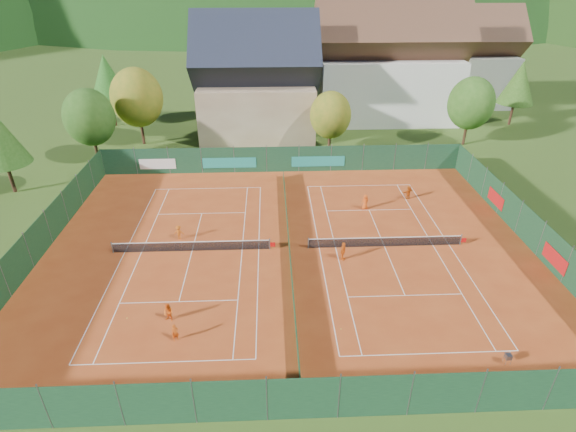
# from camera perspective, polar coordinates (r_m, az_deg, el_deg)

# --- Properties ---
(ground) EXTENTS (600.00, 600.00, 0.00)m
(ground) POSITION_cam_1_polar(r_m,az_deg,el_deg) (37.35, 0.13, -4.20)
(ground) COLOR #2E4B17
(ground) RESTS_ON ground
(clay_pad) EXTENTS (40.00, 32.00, 0.01)m
(clay_pad) POSITION_cam_1_polar(r_m,az_deg,el_deg) (37.33, 0.13, -4.17)
(clay_pad) COLOR #A94018
(clay_pad) RESTS_ON ground
(court_markings_left) EXTENTS (11.03, 23.83, 0.00)m
(court_markings_left) POSITION_cam_1_polar(r_m,az_deg,el_deg) (37.88, -12.09, -4.35)
(court_markings_left) COLOR white
(court_markings_left) RESTS_ON ground
(court_markings_right) EXTENTS (11.03, 23.83, 0.00)m
(court_markings_right) POSITION_cam_1_polar(r_m,az_deg,el_deg) (38.47, 12.15, -3.79)
(court_markings_right) COLOR white
(court_markings_right) RESTS_ON ground
(tennis_net_left) EXTENTS (13.30, 0.10, 1.02)m
(tennis_net_left) POSITION_cam_1_polar(r_m,az_deg,el_deg) (37.59, -11.93, -3.72)
(tennis_net_left) COLOR #59595B
(tennis_net_left) RESTS_ON ground
(tennis_net_right) EXTENTS (13.30, 0.10, 1.02)m
(tennis_net_right) POSITION_cam_1_polar(r_m,az_deg,el_deg) (38.25, 12.45, -3.16)
(tennis_net_right) COLOR #59595B
(tennis_net_right) RESTS_ON ground
(court_divider) EXTENTS (0.03, 28.80, 1.00)m
(court_divider) POSITION_cam_1_polar(r_m,az_deg,el_deg) (37.06, 0.13, -3.53)
(court_divider) COLOR #12321B
(court_divider) RESTS_ON ground
(fence_north) EXTENTS (40.00, 0.10, 3.00)m
(fence_north) POSITION_cam_1_polar(r_m,az_deg,el_deg) (50.86, -1.19, 7.17)
(fence_north) COLOR #153B24
(fence_north) RESTS_ON ground
(fence_south) EXTENTS (40.00, 0.04, 3.00)m
(fence_south) POSITION_cam_1_polar(r_m,az_deg,el_deg) (24.37, 1.93, -22.20)
(fence_south) COLOR #163C23
(fence_south) RESTS_ON ground
(fence_west) EXTENTS (0.04, 32.00, 3.00)m
(fence_west) POSITION_cam_1_polar(r_m,az_deg,el_deg) (40.97, -29.09, -2.55)
(fence_west) COLOR #153A1D
(fence_west) RESTS_ON ground
(fence_east) EXTENTS (0.09, 32.00, 3.00)m
(fence_east) POSITION_cam_1_polar(r_m,az_deg,el_deg) (42.36, 28.28, -1.34)
(fence_east) COLOR #13361E
(fence_east) RESTS_ON ground
(chalet) EXTENTS (16.20, 12.00, 16.00)m
(chalet) POSITION_cam_1_polar(r_m,az_deg,el_deg) (62.73, -3.98, 16.31)
(chalet) COLOR tan
(chalet) RESTS_ON ground
(hotel_block_a) EXTENTS (21.60, 11.00, 17.25)m
(hotel_block_a) POSITION_cam_1_polar(r_m,az_deg,el_deg) (70.60, 12.50, 17.81)
(hotel_block_a) COLOR silver
(hotel_block_a) RESTS_ON ground
(hotel_block_b) EXTENTS (17.28, 10.00, 15.50)m
(hotel_block_b) POSITION_cam_1_polar(r_m,az_deg,el_deg) (82.63, 20.99, 17.70)
(hotel_block_b) COLOR silver
(hotel_block_b) RESTS_ON ground
(tree_west_front) EXTENTS (5.72, 5.72, 8.69)m
(tree_west_front) POSITION_cam_1_polar(r_m,az_deg,el_deg) (57.18, -23.93, 11.38)
(tree_west_front) COLOR #432D17
(tree_west_front) RESTS_ON ground
(tree_west_mid) EXTENTS (6.44, 6.44, 9.78)m
(tree_west_mid) POSITION_cam_1_polar(r_m,az_deg,el_deg) (61.24, -18.65, 14.06)
(tree_west_mid) COLOR #402516
(tree_west_mid) RESTS_ON ground
(tree_west_back) EXTENTS (5.60, 5.60, 10.00)m
(tree_west_back) POSITION_cam_1_polar(r_m,az_deg,el_deg) (70.32, -21.99, 15.88)
(tree_west_back) COLOR #402516
(tree_west_back) RESTS_ON ground
(tree_center) EXTENTS (5.01, 5.01, 7.60)m
(tree_center) POSITION_cam_1_polar(r_m,az_deg,el_deg) (55.94, 5.41, 12.64)
(tree_center) COLOR #4C2C1B
(tree_center) RESTS_ON ground
(tree_east_front) EXTENTS (5.72, 5.72, 8.69)m
(tree_east_front) POSITION_cam_1_polar(r_m,az_deg,el_deg) (62.58, 22.22, 13.09)
(tree_east_front) COLOR #402917
(tree_east_front) RESTS_ON ground
(tree_east_mid) EXTENTS (5.04, 5.04, 9.00)m
(tree_east_mid) POSITION_cam_1_polar(r_m,az_deg,el_deg) (73.83, 27.27, 14.81)
(tree_east_mid) COLOR #452718
(tree_east_mid) RESTS_ON ground
(tree_east_back) EXTENTS (7.15, 7.15, 10.86)m
(tree_east_back) POSITION_cam_1_polar(r_m,az_deg,el_deg) (77.48, 19.25, 17.42)
(tree_east_back) COLOR #4B321A
(tree_east_back) RESTS_ON ground
(mountain_backdrop) EXTENTS (820.00, 530.00, 242.00)m
(mountain_backdrop) POSITION_cam_1_polar(r_m,az_deg,el_deg) (273.03, 4.10, 16.39)
(mountain_backdrop) COLOR black
(mountain_backdrop) RESTS_ON ground
(ball_hopper) EXTENTS (0.34, 0.34, 0.80)m
(ball_hopper) POSITION_cam_1_polar(r_m,az_deg,el_deg) (30.38, 26.19, -15.71)
(ball_hopper) COLOR slate
(ball_hopper) RESTS_ON ground
(loose_ball_0) EXTENTS (0.07, 0.07, 0.07)m
(loose_ball_0) POSITION_cam_1_polar(r_m,az_deg,el_deg) (32.46, -19.77, -12.09)
(loose_ball_0) COLOR #CCD833
(loose_ball_0) RESTS_ON ground
(loose_ball_1) EXTENTS (0.07, 0.07, 0.07)m
(loose_ball_1) POSITION_cam_1_polar(r_m,az_deg,el_deg) (30.07, 6.75, -14.06)
(loose_ball_1) COLOR #CCD833
(loose_ball_1) RESTS_ON ground
(player_left_near) EXTENTS (0.55, 0.48, 1.26)m
(player_left_near) POSITION_cam_1_polar(r_m,az_deg,el_deg) (29.61, -14.15, -14.17)
(player_left_near) COLOR #CC5012
(player_left_near) RESTS_ON ground
(player_left_mid) EXTENTS (0.83, 0.76, 1.38)m
(player_left_mid) POSITION_cam_1_polar(r_m,az_deg,el_deg) (31.04, -14.94, -11.77)
(player_left_mid) COLOR orange
(player_left_mid) RESTS_ON ground
(player_left_far) EXTENTS (0.87, 0.53, 1.32)m
(player_left_far) POSITION_cam_1_polar(r_m,az_deg,el_deg) (39.40, -13.69, -2.03)
(player_left_far) COLOR #D15912
(player_left_far) RESTS_ON ground
(player_right_near) EXTENTS (0.79, 1.00, 1.58)m
(player_right_near) POSITION_cam_1_polar(r_m,az_deg,el_deg) (35.87, 7.01, -4.46)
(player_right_near) COLOR #DC5D13
(player_right_near) RESTS_ON ground
(player_right_far_a) EXTENTS (0.84, 0.64, 1.52)m
(player_right_far_a) POSITION_cam_1_polar(r_m,az_deg,el_deg) (43.63, 9.77, 1.78)
(player_right_far_a) COLOR #DD4F13
(player_right_far_a) RESTS_ON ground
(player_right_far_b) EXTENTS (1.37, 0.95, 1.42)m
(player_right_far_b) POSITION_cam_1_polar(r_m,az_deg,el_deg) (46.57, 15.04, 2.93)
(player_right_far_b) COLOR #CC5812
(player_right_far_b) RESTS_ON ground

